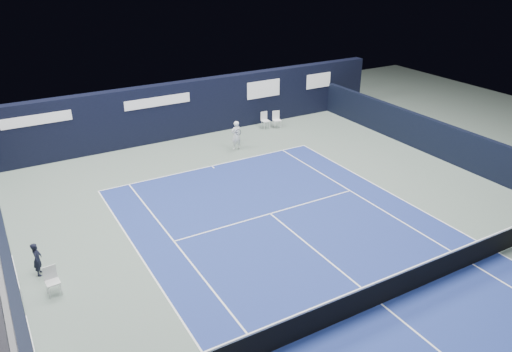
{
  "coord_description": "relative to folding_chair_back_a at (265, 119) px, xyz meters",
  "views": [
    {
      "loc": [
        -9.25,
        -8.48,
        9.83
      ],
      "look_at": [
        -0.09,
        7.39,
        1.3
      ],
      "focal_mm": 35.0,
      "sensor_mm": 36.0,
      "label": 1
    }
  ],
  "objects": [
    {
      "name": "court_surface",
      "position": [
        -5.13,
        -15.39,
        -0.55
      ],
      "size": [
        10.97,
        23.77,
        0.01
      ],
      "primitive_type": "cube",
      "color": "navy",
      "rests_on": "ground"
    },
    {
      "name": "back_sponsor_wall",
      "position": [
        -5.12,
        1.11,
        1.0
      ],
      "size": [
        26.0,
        0.63,
        3.1
      ],
      "color": "black",
      "rests_on": "ground"
    },
    {
      "name": "side_barrier_left",
      "position": [
        -14.63,
        -9.41,
        0.05
      ],
      "size": [
        0.33,
        22.0,
        1.2
      ],
      "color": "black",
      "rests_on": "ground"
    },
    {
      "name": "line_judge",
      "position": [
        -13.77,
        -8.65,
        0.04
      ],
      "size": [
        0.4,
        0.49,
        1.17
      ],
      "primitive_type": "imported",
      "rotation": [
        0.0,
        0.0,
        1.25
      ],
      "color": "black",
      "rests_on": "ground"
    },
    {
      "name": "enclosure_wall_right",
      "position": [
        5.37,
        -9.39,
        0.35
      ],
      "size": [
        0.3,
        22.0,
        1.8
      ],
      "primitive_type": "cube",
      "color": "black",
      "rests_on": "ground"
    },
    {
      "name": "folding_chair_back_a",
      "position": [
        0.0,
        0.0,
        0.0
      ],
      "size": [
        0.43,
        0.42,
        0.97
      ],
      "rotation": [
        0.0,
        0.0,
        0.01
      ],
      "color": "silver",
      "rests_on": "ground"
    },
    {
      "name": "ground",
      "position": [
        -5.13,
        -13.39,
        -0.55
      ],
      "size": [
        48.0,
        48.0,
        0.0
      ],
      "primitive_type": "plane",
      "color": "#596A60",
      "rests_on": "ground"
    },
    {
      "name": "tennis_net",
      "position": [
        -5.13,
        -15.39,
        -0.04
      ],
      "size": [
        12.9,
        0.1,
        1.1
      ],
      "color": "black",
      "rests_on": "ground"
    },
    {
      "name": "court_markings",
      "position": [
        -5.13,
        -15.39,
        -0.54
      ],
      "size": [
        11.03,
        23.83,
        0.0
      ],
      "color": "white",
      "rests_on": "court_surface"
    },
    {
      "name": "tennis_player",
      "position": [
        -3.04,
        -2.15,
        0.23
      ],
      "size": [
        0.6,
        0.82,
        1.56
      ],
      "color": "white",
      "rests_on": "ground"
    },
    {
      "name": "line_judge_chair",
      "position": [
        -13.55,
        -9.87,
        -0.03
      ],
      "size": [
        0.44,
        0.43,
        0.92
      ],
      "rotation": [
        0.0,
        0.0,
        0.08
      ],
      "color": "silver",
      "rests_on": "ground"
    },
    {
      "name": "folding_chair_back_b",
      "position": [
        0.65,
        -0.24,
        0.01
      ],
      "size": [
        0.51,
        0.5,
        0.98
      ],
      "rotation": [
        0.0,
        0.0,
        -0.21
      ],
      "color": "white",
      "rests_on": "ground"
    }
  ]
}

